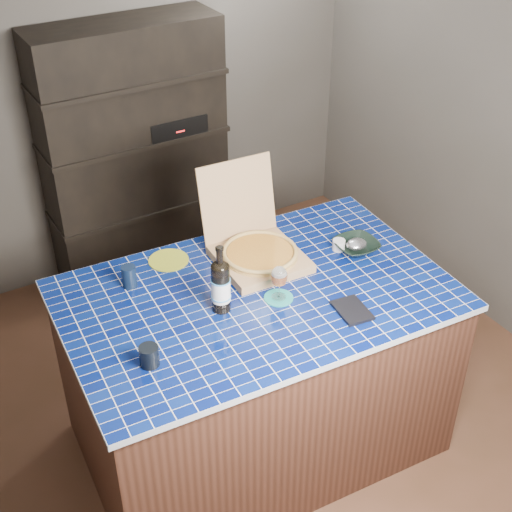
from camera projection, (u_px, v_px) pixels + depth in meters
room at (250, 212)px, 3.48m from camera, size 3.50×3.50×3.50m
shelving_unit at (136, 156)px, 4.77m from camera, size 1.20×0.41×1.80m
kitchen_island at (257, 370)px, 3.64m from camera, size 1.88×1.26×1.00m
pizza_box at (257, 250)px, 3.55m from camera, size 0.43×0.52×0.45m
mead_bottle at (221, 286)px, 3.19m from camera, size 0.09×0.09×0.34m
teal_trivet at (279, 298)px, 3.33m from camera, size 0.14×0.14×0.01m
wine_glass at (279, 277)px, 3.26m from camera, size 0.08×0.08×0.17m
tumbler at (149, 356)px, 2.93m from camera, size 0.08×0.08×0.09m
dvd_case at (352, 310)px, 3.24m from camera, size 0.16×0.20×0.01m
bowl at (356, 246)px, 3.64m from camera, size 0.23×0.23×0.05m
foil_contents at (357, 244)px, 3.64m from camera, size 0.11×0.09×0.05m
white_jar at (339, 245)px, 3.65m from camera, size 0.07×0.07×0.06m
navy_cup at (129, 276)px, 3.38m from camera, size 0.07×0.07×0.11m
green_trivet at (169, 260)px, 3.58m from camera, size 0.20×0.20×0.01m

